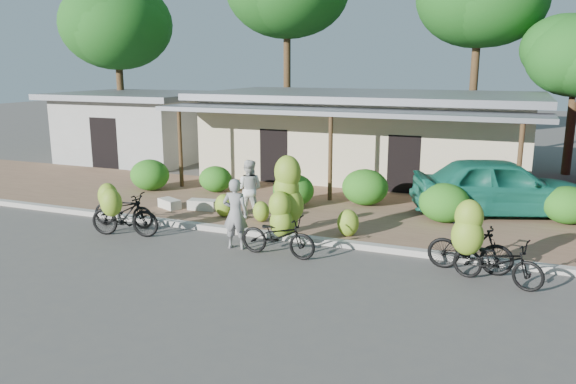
# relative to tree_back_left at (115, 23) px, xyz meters

# --- Properties ---
(ground) EXTENTS (100.00, 100.00, 0.00)m
(ground) POSITION_rel_tree_back_left_xyz_m (13.69, -13.11, -6.46)
(ground) COLOR #514E4B
(ground) RESTS_ON ground
(sidewalk) EXTENTS (60.00, 6.00, 0.12)m
(sidewalk) POSITION_rel_tree_back_left_xyz_m (13.69, -8.11, -6.40)
(sidewalk) COLOR #8C684B
(sidewalk) RESTS_ON ground
(curb) EXTENTS (60.00, 0.25, 0.15)m
(curb) POSITION_rel_tree_back_left_xyz_m (13.69, -11.11, -6.39)
(curb) COLOR #A8A399
(curb) RESTS_ON ground
(shop_main) EXTENTS (13.00, 8.50, 3.35)m
(shop_main) POSITION_rel_tree_back_left_xyz_m (13.69, -2.18, -4.74)
(shop_main) COLOR beige
(shop_main) RESTS_ON ground
(shop_grey) EXTENTS (7.00, 6.00, 3.15)m
(shop_grey) POSITION_rel_tree_back_left_xyz_m (2.69, -2.12, -4.85)
(shop_grey) COLOR #A0A09B
(shop_grey) RESTS_ON ground
(tree_back_left) EXTENTS (5.64, 5.55, 8.58)m
(tree_back_left) POSITION_rel_tree_back_left_xyz_m (0.00, 0.00, 0.00)
(tree_back_left) COLOR brown
(tree_back_left) RESTS_ON ground
(tree_near_right) EXTENTS (4.22, 4.02, 6.41)m
(tree_near_right) POSITION_rel_tree_back_left_xyz_m (21.00, 1.50, -1.62)
(tree_near_right) COLOR brown
(tree_near_right) RESTS_ON ground
(hedge_0) EXTENTS (1.38, 1.25, 1.08)m
(hedge_0) POSITION_rel_tree_back_left_xyz_m (7.40, -7.95, -5.80)
(hedge_0) COLOR #296216
(hedge_0) RESTS_ON sidewalk
(hedge_1) EXTENTS (1.15, 1.03, 0.90)m
(hedge_1) POSITION_rel_tree_back_left_xyz_m (9.66, -7.33, -5.90)
(hedge_1) COLOR #296216
(hedge_1) RESTS_ON sidewalk
(hedge_2) EXTENTS (1.29, 1.17, 1.01)m
(hedge_2) POSITION_rel_tree_back_left_xyz_m (12.89, -8.20, -5.84)
(hedge_2) COLOR #296216
(hedge_2) RESTS_ON sidewalk
(hedge_3) EXTENTS (1.45, 1.30, 1.13)m
(hedge_3) POSITION_rel_tree_back_left_xyz_m (14.90, -7.21, -5.78)
(hedge_3) COLOR #296216
(hedge_3) RESTS_ON sidewalk
(hedge_4) EXTENTS (1.40, 1.26, 1.09)m
(hedge_4) POSITION_rel_tree_back_left_xyz_m (17.44, -8.30, -5.80)
(hedge_4) COLOR #296216
(hedge_4) RESTS_ON sidewalk
(hedge_5) EXTENTS (1.34, 1.20, 1.04)m
(hedge_5) POSITION_rel_tree_back_left_xyz_m (20.61, -7.20, -5.82)
(hedge_5) COLOR #296216
(hedge_5) RESTS_ON sidewalk
(bike_far_left) EXTENTS (1.89, 1.28, 1.37)m
(bike_far_left) POSITION_rel_tree_back_left_xyz_m (9.19, -11.79, -5.90)
(bike_far_left) COLOR black
(bike_far_left) RESTS_ON ground
(bike_left) EXTENTS (1.93, 1.32, 1.42)m
(bike_left) POSITION_rel_tree_back_left_xyz_m (9.80, -12.51, -5.83)
(bike_left) COLOR black
(bike_left) RESTS_ON ground
(bike_center) EXTENTS (1.90, 1.21, 2.33)m
(bike_center) POSITION_rel_tree_back_left_xyz_m (14.14, -12.10, -5.55)
(bike_center) COLOR black
(bike_center) RESTS_ON ground
(bike_right) EXTENTS (1.84, 1.23, 1.76)m
(bike_right) POSITION_rel_tree_back_left_xyz_m (18.38, -11.98, -5.71)
(bike_right) COLOR black
(bike_right) RESTS_ON ground
(bike_far_right) EXTENTS (1.97, 1.13, 0.98)m
(bike_far_right) POSITION_rel_tree_back_left_xyz_m (18.98, -12.28, -5.98)
(bike_far_right) COLOR black
(bike_far_right) RESTS_ON ground
(loose_banana_a) EXTENTS (0.53, 0.45, 0.67)m
(loose_banana_a) POSITION_rel_tree_back_left_xyz_m (11.49, -10.12, -6.01)
(loose_banana_a) COLOR #90A529
(loose_banana_a) RESTS_ON sidewalk
(loose_banana_b) EXTENTS (0.47, 0.40, 0.59)m
(loose_banana_b) POSITION_rel_tree_back_left_xyz_m (12.70, -10.20, -6.05)
(loose_banana_b) COLOR #90A529
(loose_banana_b) RESTS_ON sidewalk
(loose_banana_c) EXTENTS (0.56, 0.48, 0.70)m
(loose_banana_c) POSITION_rel_tree_back_left_xyz_m (15.33, -10.60, -5.99)
(loose_banana_c) COLOR #90A529
(loose_banana_c) RESTS_ON sidewalk
(sack_near) EXTENTS (0.90, 0.52, 0.30)m
(sack_near) POSITION_rel_tree_back_left_xyz_m (10.49, -9.63, -6.19)
(sack_near) COLOR beige
(sack_near) RESTS_ON sidewalk
(sack_far) EXTENTS (0.84, 0.66, 0.28)m
(sack_far) POSITION_rel_tree_back_left_xyz_m (9.46, -9.86, -6.20)
(sack_far) COLOR beige
(sack_far) RESTS_ON sidewalk
(vendor) EXTENTS (0.69, 0.50, 1.75)m
(vendor) POSITION_rel_tree_back_left_xyz_m (12.95, -12.22, -5.59)
(vendor) COLOR gray
(vendor) RESTS_ON ground
(bystander) EXTENTS (0.91, 0.76, 1.68)m
(bystander) POSITION_rel_tree_back_left_xyz_m (12.19, -9.91, -5.50)
(bystander) COLOR silver
(bystander) RESTS_ON sidewalk
(teal_van) EXTENTS (5.39, 3.58, 1.71)m
(teal_van) POSITION_rel_tree_back_left_xyz_m (18.84, -6.91, -5.49)
(teal_van) COLOR #186E58
(teal_van) RESTS_ON sidewalk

